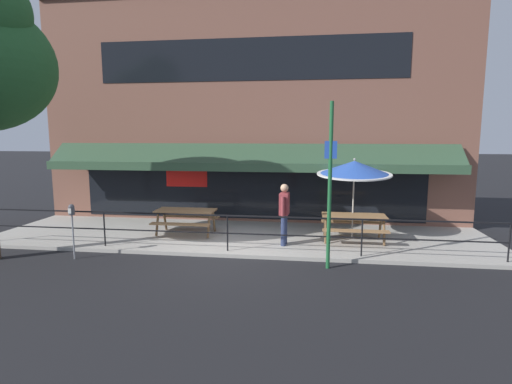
{
  "coord_description": "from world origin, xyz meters",
  "views": [
    {
      "loc": [
        2.14,
        -9.73,
        3.15
      ],
      "look_at": [
        0.58,
        1.6,
        1.5
      ],
      "focal_mm": 28.0,
      "sensor_mm": 36.0,
      "label": 1
    }
  ],
  "objects_px": {
    "picnic_table_left": "(186,215)",
    "patio_umbrella_centre": "(354,168)",
    "parking_meter_near": "(72,215)",
    "street_sign_pole": "(330,185)",
    "pedestrian_walking": "(284,211)",
    "picnic_table_centre": "(354,220)"
  },
  "relations": [
    {
      "from": "picnic_table_left",
      "to": "parking_meter_near",
      "type": "xyz_separation_m",
      "value": [
        -2.16,
        -2.49,
        0.44
      ]
    },
    {
      "from": "picnic_table_left",
      "to": "parking_meter_near",
      "type": "height_order",
      "value": "parking_meter_near"
    },
    {
      "from": "picnic_table_left",
      "to": "parking_meter_near",
      "type": "bearing_deg",
      "value": -130.95
    },
    {
      "from": "picnic_table_left",
      "to": "patio_umbrella_centre",
      "type": "xyz_separation_m",
      "value": [
        5.03,
        0.2,
        1.47
      ]
    },
    {
      "from": "street_sign_pole",
      "to": "patio_umbrella_centre",
      "type": "bearing_deg",
      "value": 72.33
    },
    {
      "from": "patio_umbrella_centre",
      "to": "parking_meter_near",
      "type": "height_order",
      "value": "patio_umbrella_centre"
    },
    {
      "from": "picnic_table_centre",
      "to": "patio_umbrella_centre",
      "type": "height_order",
      "value": "patio_umbrella_centre"
    },
    {
      "from": "picnic_table_left",
      "to": "parking_meter_near",
      "type": "relative_size",
      "value": 1.27
    },
    {
      "from": "picnic_table_centre",
      "to": "pedestrian_walking",
      "type": "relative_size",
      "value": 1.05
    },
    {
      "from": "picnic_table_centre",
      "to": "picnic_table_left",
      "type": "bearing_deg",
      "value": 178.47
    },
    {
      "from": "picnic_table_left",
      "to": "street_sign_pole",
      "type": "distance_m",
      "value": 5.0
    },
    {
      "from": "patio_umbrella_centre",
      "to": "street_sign_pole",
      "type": "bearing_deg",
      "value": -107.67
    },
    {
      "from": "pedestrian_walking",
      "to": "patio_umbrella_centre",
      "type": "bearing_deg",
      "value": 26.91
    },
    {
      "from": "parking_meter_near",
      "to": "street_sign_pole",
      "type": "xyz_separation_m",
      "value": [
        6.39,
        0.16,
        0.86
      ]
    },
    {
      "from": "parking_meter_near",
      "to": "street_sign_pole",
      "type": "bearing_deg",
      "value": 1.39
    },
    {
      "from": "picnic_table_left",
      "to": "picnic_table_centre",
      "type": "distance_m",
      "value": 5.03
    },
    {
      "from": "picnic_table_centre",
      "to": "parking_meter_near",
      "type": "distance_m",
      "value": 7.59
    },
    {
      "from": "pedestrian_walking",
      "to": "picnic_table_centre",
      "type": "bearing_deg",
      "value": 18.65
    },
    {
      "from": "parking_meter_near",
      "to": "pedestrian_walking",
      "type": "bearing_deg",
      "value": 17.97
    },
    {
      "from": "patio_umbrella_centre",
      "to": "picnic_table_centre",
      "type": "bearing_deg",
      "value": -90.0
    },
    {
      "from": "parking_meter_near",
      "to": "street_sign_pole",
      "type": "relative_size",
      "value": 0.36
    },
    {
      "from": "parking_meter_near",
      "to": "picnic_table_left",
      "type": "bearing_deg",
      "value": 49.05
    }
  ]
}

